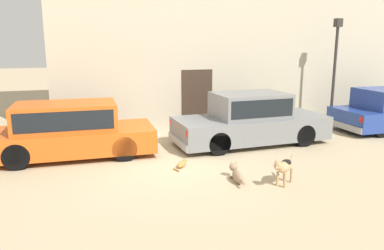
# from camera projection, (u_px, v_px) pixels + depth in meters

# --- Properties ---
(ground_plane) EXTENTS (80.00, 80.00, 0.00)m
(ground_plane) POSITION_uv_depth(u_px,v_px,m) (168.00, 163.00, 9.63)
(ground_plane) COLOR tan
(parked_sedan_nearest) EXTENTS (4.48, 1.88, 1.46)m
(parked_sedan_nearest) POSITION_uv_depth(u_px,v_px,m) (70.00, 129.00, 10.01)
(parked_sedan_nearest) COLOR #D15619
(parked_sedan_nearest) RESTS_ON ground_plane
(parked_sedan_second) EXTENTS (4.77, 1.93, 1.55)m
(parked_sedan_second) POSITION_uv_depth(u_px,v_px,m) (250.00, 119.00, 11.29)
(parked_sedan_second) COLOR slate
(parked_sedan_second) RESTS_ON ground_plane
(stray_dog_spotted) EXTENTS (0.83, 0.66, 0.65)m
(stray_dog_spotted) POSITION_uv_depth(u_px,v_px,m) (284.00, 166.00, 8.05)
(stray_dog_spotted) COLOR tan
(stray_dog_spotted) RESTS_ON ground_plane
(stray_dog_tan) EXTENTS (0.28, 0.96, 0.37)m
(stray_dog_tan) POSITION_uv_depth(u_px,v_px,m) (237.00, 174.00, 8.34)
(stray_dog_tan) COLOR #997F60
(stray_dog_tan) RESTS_ON ground_plane
(stray_cat) EXTENTS (0.45, 0.58, 0.16)m
(stray_cat) POSITION_uv_depth(u_px,v_px,m) (182.00, 164.00, 9.31)
(stray_cat) COLOR #B77F3D
(stray_cat) RESTS_ON ground_plane
(street_lamp) EXTENTS (0.22, 0.22, 3.80)m
(street_lamp) POSITION_uv_depth(u_px,v_px,m) (335.00, 59.00, 13.04)
(street_lamp) COLOR #2D2B28
(street_lamp) RESTS_ON ground_plane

